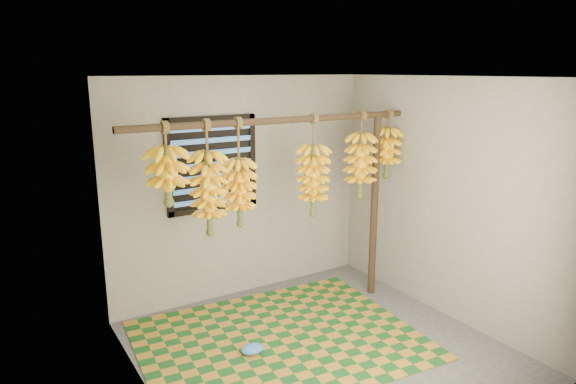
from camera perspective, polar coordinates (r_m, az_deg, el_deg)
floor at (r=4.85m, az=3.59°, el=-17.12°), size 3.00×3.00×0.01m
ceiling at (r=4.17m, az=4.08°, el=12.69°), size 3.00×3.00×0.01m
wall_back at (r=5.61m, az=-5.15°, el=0.44°), size 3.00×0.01×2.40m
wall_left at (r=3.73m, az=-15.48°, el=-6.76°), size 0.01×3.00×2.40m
wall_right at (r=5.35m, az=17.05°, el=-0.75°), size 0.01×3.00×2.40m
window at (r=5.38m, az=-8.41°, el=3.05°), size 1.00×0.04×1.00m
hanging_pole at (r=4.78m, az=-0.96°, el=7.95°), size 3.00×0.06×0.06m
support_post at (r=5.66m, az=9.56°, el=-1.65°), size 0.08×0.08×2.00m
woven_mat at (r=4.98m, az=-0.94°, el=-16.08°), size 2.67×2.22×0.01m
plastic_bag at (r=4.75m, az=-3.99°, el=-17.02°), size 0.22×0.17×0.09m
banana_bunch_a at (r=4.39m, az=-13.25°, el=1.78°), size 0.34×0.34×0.70m
banana_bunch_b at (r=4.56m, az=-8.80°, el=-0.14°), size 0.32×0.32×1.03m
banana_bunch_c at (r=4.68m, az=-5.40°, el=0.00°), size 0.30×0.30×0.99m
banana_bunch_d at (r=5.08m, az=2.80°, el=1.32°), size 0.32×0.32×1.02m
banana_bunch_e at (r=5.42m, az=8.04°, el=2.94°), size 0.32×0.32×0.92m
banana_bunch_f at (r=5.64m, az=10.95°, el=4.34°), size 0.29×0.29×0.74m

